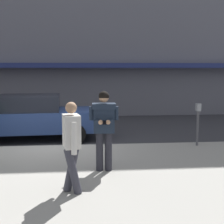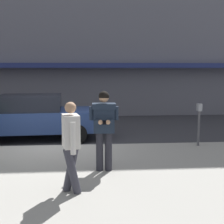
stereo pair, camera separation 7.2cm
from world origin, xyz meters
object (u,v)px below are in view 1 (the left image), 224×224
object	(u,v)px
man_texting_on_phone	(104,122)
pedestrian_in_light_coat	(72,142)
parked_sedan_mid	(33,117)
parking_meter	(198,118)

from	to	relation	value
man_texting_on_phone	pedestrian_in_light_coat	distance (m)	1.38
parked_sedan_mid	parking_meter	xyz separation A→B (m)	(5.12, -1.92, 0.18)
man_texting_on_phone	parking_meter	distance (m)	3.62
parked_sedan_mid	man_texting_on_phone	size ratio (longest dim) A/B	2.54
parked_sedan_mid	man_texting_on_phone	world-z (taller)	man_texting_on_phone
pedestrian_in_light_coat	parking_meter	world-z (taller)	pedestrian_in_light_coat
man_texting_on_phone	parking_meter	size ratio (longest dim) A/B	1.42
parked_sedan_mid	parking_meter	size ratio (longest dim) A/B	3.62
pedestrian_in_light_coat	parking_meter	distance (m)	4.89
pedestrian_in_light_coat	parked_sedan_mid	bearing A→B (deg)	106.19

